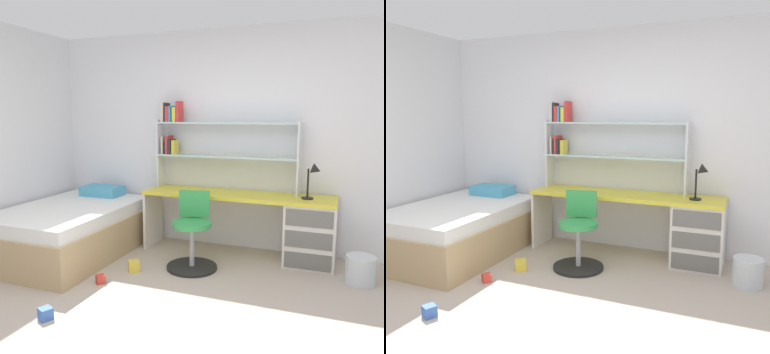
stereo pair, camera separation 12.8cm
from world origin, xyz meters
TOP-DOWN VIEW (x-y plane):
  - ground_plane at (0.00, 0.00)m, footprint 5.70×5.43m
  - room_shell at (-1.16, 1.15)m, footprint 5.70×5.43m
  - desk at (0.62, 1.93)m, footprint 2.12×0.53m
  - bookshelf_hutch at (-0.36, 2.07)m, footprint 1.66×0.22m
  - desk_lamp at (0.87, 1.88)m, footprint 0.20×0.17m
  - swivel_chair at (-0.27, 1.37)m, footprint 0.52×0.52m
  - bed_platform at (-1.72, 1.29)m, footprint 1.23×1.83m
  - waste_bin at (1.34, 1.57)m, footprint 0.27×0.27m
  - toy_block_yellow_0 at (-0.78, 1.07)m, footprint 0.15×0.15m
  - toy_block_red_1 at (-0.92, 0.69)m, footprint 0.11×0.11m
  - toy_block_blue_2 at (-0.93, -0.04)m, footprint 0.12×0.12m

SIDE VIEW (x-z plane):
  - ground_plane at x=0.00m, z-range -0.02..0.00m
  - toy_block_red_1 at x=-0.92m, z-range 0.00..0.08m
  - toy_block_blue_2 at x=-0.93m, z-range 0.00..0.09m
  - toy_block_yellow_0 at x=-0.78m, z-range 0.00..0.11m
  - waste_bin at x=1.34m, z-range 0.00..0.27m
  - bed_platform at x=-1.72m, z-range -0.06..0.61m
  - swivel_chair at x=-0.27m, z-range -0.08..0.70m
  - desk at x=0.62m, z-range 0.05..0.75m
  - desk_lamp at x=0.87m, z-range 0.76..1.15m
  - room_shell at x=-1.16m, z-range 0.00..2.55m
  - bookshelf_hutch at x=-0.36m, z-range 0.79..1.81m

